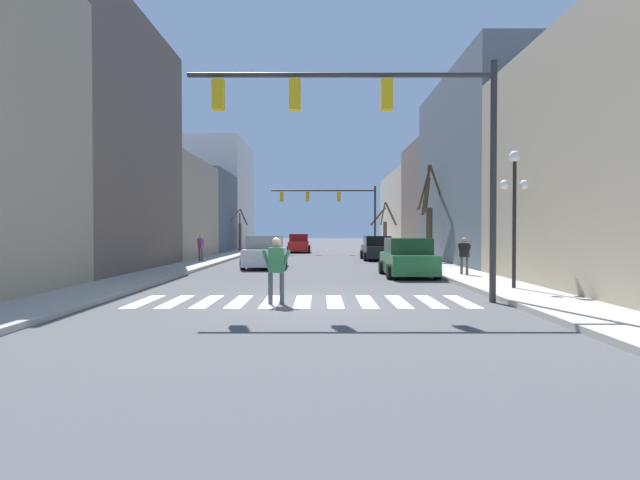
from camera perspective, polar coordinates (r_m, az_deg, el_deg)
The scene contains 19 objects.
ground_plane at distance 14.00m, azimuth -1.93°, elevation -7.17°, with size 240.00×240.00×0.00m, color #4C4C4F.
sidewalk_left at distance 15.72m, azimuth -27.30°, elevation -6.11°, with size 2.27×90.00×0.15m.
sidewalk_right at distance 15.30m, azimuth 24.19°, elevation -6.27°, with size 2.27×90.00×0.15m.
building_row_left at distance 36.79m, azimuth -17.96°, elevation 5.99°, with size 6.00×54.58×12.26m.
building_row_right at distance 35.31m, azimuth 17.19°, elevation 5.35°, with size 6.00×52.80×11.16m.
crosswalk_stripes at distance 14.23m, azimuth -1.90°, elevation -7.02°, with size 9.45×2.60×0.01m.
traffic_signal_near at distance 14.34m, azimuth 6.97°, elevation 13.39°, with size 8.60×0.28×6.73m.
traffic_signal_far at distance 43.81m, azimuth 1.75°, elevation 4.32°, with size 9.20×0.28×5.93m.
street_lamp_right_corner at distance 17.39m, azimuth 21.40°, elevation 5.23°, with size 0.95×0.36×4.45m.
car_driving_away_lane at distance 27.05m, azimuth -6.23°, elevation -1.47°, with size 2.20×4.52×1.75m.
car_parked_left_mid at distance 22.21m, azimuth 10.08°, elevation -2.10°, with size 2.20×4.32×1.69m.
car_parked_left_far at distance 46.28m, azimuth -2.36°, elevation -0.44°, with size 2.06×4.67×1.71m.
car_parked_right_mid at distance 34.46m, azimuth 6.59°, elevation -1.00°, with size 2.08×4.41×1.65m.
pedestrian_waiting_at_curb at distance 22.06m, azimuth 16.24°, elevation -1.38°, with size 0.49×0.58×1.57m.
pedestrian_crossing_street at distance 31.41m, azimuth -13.41°, elevation -0.56°, with size 0.59×0.54×1.66m.
pedestrian_on_left_sidewalk at distance 13.62m, azimuth -4.97°, elevation -2.84°, with size 0.79×0.27×1.82m.
street_tree_left_near at distance 47.68m, azimuth -9.07°, elevation 0.92°, with size 1.94×2.12×3.96m.
street_tree_left_far at distance 49.21m, azimuth 7.49°, elevation 1.42°, with size 2.44×1.90×4.72m.
street_tree_right_near at distance 30.76m, azimuth 12.36°, elevation 2.73°, with size 2.49×4.37×5.88m.
Camera 1 is at (0.48, -13.85, 2.00)m, focal length 28.00 mm.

